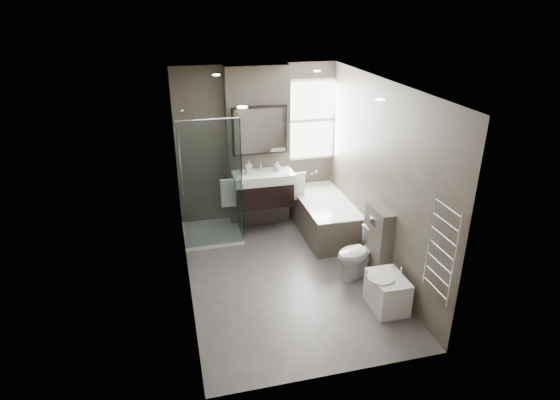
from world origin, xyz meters
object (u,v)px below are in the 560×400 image
object	(u,v)px
bathtub	(324,215)
vanity	(263,188)
bidet	(387,291)
toilet	(359,253)

from	to	relation	value
bathtub	vanity	bearing A→B (deg)	160.63
bathtub	bidet	distance (m)	2.09
vanity	toilet	bearing A→B (deg)	-59.41
bathtub	toilet	world-z (taller)	toilet
vanity	toilet	distance (m)	1.95
vanity	bathtub	world-z (taller)	vanity
toilet	bidet	xyz separation A→B (m)	(0.04, -0.78, -0.11)
bathtub	bidet	world-z (taller)	bathtub
vanity	bathtub	distance (m)	1.07
vanity	bathtub	size ratio (longest dim) A/B	0.59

